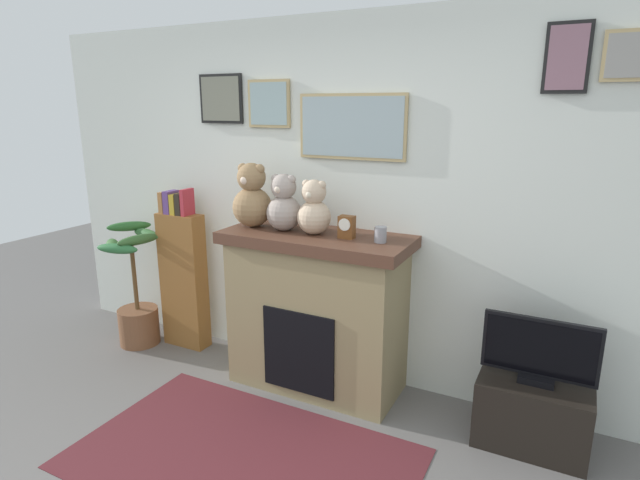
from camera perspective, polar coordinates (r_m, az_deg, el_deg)
back_wall at (r=3.77m, az=1.84°, el=4.22°), size 5.20×0.15×2.60m
fireplace at (r=3.69m, az=-0.37°, el=-7.84°), size 1.32×0.60×1.14m
bookshelf at (r=4.44m, az=-14.97°, el=-3.80°), size 0.39×0.16×1.36m
potted_plant at (r=4.65m, az=-19.77°, el=-6.39°), size 0.54×0.57×1.04m
tv_stand at (r=3.49m, az=22.54°, el=-17.34°), size 0.64×0.40×0.42m
television at (r=3.30m, az=23.23°, el=-11.36°), size 0.64×0.14×0.40m
area_rug at (r=3.28m, az=-8.67°, el=-22.86°), size 1.98×1.19×0.01m
candle_jar at (r=3.30m, az=6.74°, el=0.61°), size 0.08×0.08×0.10m
mantel_clock at (r=3.38m, az=2.98°, el=1.46°), size 0.10×0.08×0.15m
teddy_bear_tan at (r=3.71m, az=-7.57°, el=4.63°), size 0.29×0.29×0.46m
teddy_bear_brown at (r=3.58m, az=-4.04°, el=3.88°), size 0.25×0.25×0.40m
teddy_bear_grey at (r=3.46m, az=-0.67°, el=3.37°), size 0.23×0.23×0.37m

